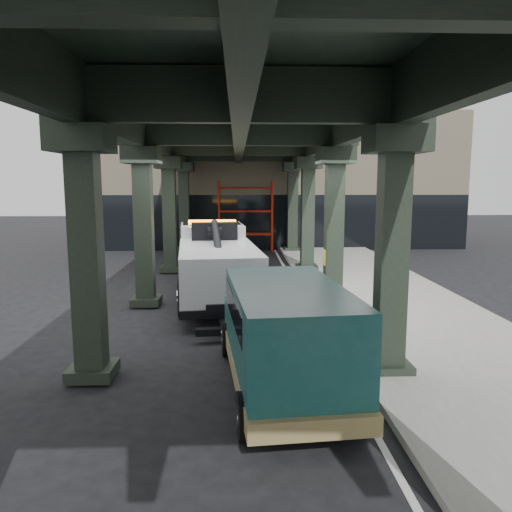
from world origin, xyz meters
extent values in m
plane|color=black|center=(0.00, 0.00, 0.00)|extent=(90.00, 90.00, 0.00)
cube|color=gray|center=(4.50, 2.00, 0.07)|extent=(5.00, 40.00, 0.15)
cube|color=silver|center=(1.70, 2.00, 0.01)|extent=(0.12, 38.00, 0.01)
cube|color=black|center=(2.60, -4.00, 2.50)|extent=(0.55, 0.55, 5.00)
cube|color=black|center=(2.60, -4.00, 4.75)|extent=(1.10, 1.10, 0.50)
cube|color=black|center=(2.60, -4.00, 0.18)|extent=(0.90, 0.90, 0.24)
cube|color=black|center=(2.60, 2.00, 2.50)|extent=(0.55, 0.55, 5.00)
cube|color=black|center=(2.60, 2.00, 4.75)|extent=(1.10, 1.10, 0.50)
cube|color=black|center=(2.60, 2.00, 0.18)|extent=(0.90, 0.90, 0.24)
cube|color=black|center=(2.60, 8.00, 2.50)|extent=(0.55, 0.55, 5.00)
cube|color=black|center=(2.60, 8.00, 4.75)|extent=(1.10, 1.10, 0.50)
cube|color=black|center=(2.60, 8.00, 0.18)|extent=(0.90, 0.90, 0.24)
cube|color=black|center=(2.60, 14.00, 2.50)|extent=(0.55, 0.55, 5.00)
cube|color=black|center=(2.60, 14.00, 4.75)|extent=(1.10, 1.10, 0.50)
cube|color=black|center=(2.60, 14.00, 0.18)|extent=(0.90, 0.90, 0.24)
cube|color=black|center=(-3.40, -4.00, 2.50)|extent=(0.55, 0.55, 5.00)
cube|color=black|center=(-3.40, -4.00, 4.75)|extent=(1.10, 1.10, 0.50)
cube|color=black|center=(-3.40, -4.00, 0.18)|extent=(0.90, 0.90, 0.24)
cube|color=black|center=(-3.40, 2.00, 2.50)|extent=(0.55, 0.55, 5.00)
cube|color=black|center=(-3.40, 2.00, 4.75)|extent=(1.10, 1.10, 0.50)
cube|color=black|center=(-3.40, 2.00, 0.18)|extent=(0.90, 0.90, 0.24)
cube|color=black|center=(-3.40, 8.00, 2.50)|extent=(0.55, 0.55, 5.00)
cube|color=black|center=(-3.40, 8.00, 4.75)|extent=(1.10, 1.10, 0.50)
cube|color=black|center=(-3.40, 8.00, 0.18)|extent=(0.90, 0.90, 0.24)
cube|color=black|center=(-3.40, 14.00, 2.50)|extent=(0.55, 0.55, 5.00)
cube|color=black|center=(-3.40, 14.00, 4.75)|extent=(1.10, 1.10, 0.50)
cube|color=black|center=(-3.40, 14.00, 0.18)|extent=(0.90, 0.90, 0.24)
cube|color=black|center=(2.60, 2.00, 5.55)|extent=(0.35, 32.00, 1.10)
cube|color=black|center=(-3.40, 2.00, 5.55)|extent=(0.35, 32.00, 1.10)
cube|color=black|center=(-0.40, 2.00, 5.55)|extent=(0.35, 32.00, 1.10)
cube|color=black|center=(-0.40, 2.00, 6.25)|extent=(7.40, 32.00, 0.30)
cube|color=#C6B793|center=(2.00, 20.00, 4.00)|extent=(22.00, 10.00, 8.00)
cylinder|color=#B3210E|center=(-1.50, 14.90, 2.00)|extent=(0.08, 0.08, 4.00)
cylinder|color=#B3210E|center=(-1.50, 14.10, 2.00)|extent=(0.08, 0.08, 4.00)
cylinder|color=#B3210E|center=(1.50, 14.90, 2.00)|extent=(0.08, 0.08, 4.00)
cylinder|color=#B3210E|center=(1.50, 14.10, 2.00)|extent=(0.08, 0.08, 4.00)
cylinder|color=#B3210E|center=(0.00, 14.90, 1.00)|extent=(3.00, 0.08, 0.08)
cylinder|color=#B3210E|center=(0.00, 14.90, 2.30)|extent=(3.00, 0.08, 0.08)
cylinder|color=#B3210E|center=(0.00, 14.90, 3.60)|extent=(3.00, 0.08, 0.08)
cube|color=black|center=(-1.18, 2.50, 0.68)|extent=(1.70, 7.33, 0.24)
cube|color=white|center=(-1.43, 4.96, 1.50)|extent=(2.50, 2.55, 1.75)
cube|color=white|center=(-1.53, 5.97, 1.02)|extent=(2.34, 0.91, 0.87)
cube|color=black|center=(-1.45, 5.20, 1.99)|extent=(2.25, 1.47, 0.82)
cube|color=white|center=(-1.06, 1.39, 1.31)|extent=(2.80, 5.06, 1.36)
cube|color=orange|center=(-1.41, 4.77, 2.47)|extent=(1.76, 0.45, 0.16)
cube|color=black|center=(-1.26, 3.32, 2.28)|extent=(1.60, 0.74, 0.58)
cylinder|color=black|center=(-1.08, 1.58, 2.04)|extent=(0.57, 3.40, 1.30)
cube|color=black|center=(-0.81, -1.07, 0.34)|extent=(0.43, 1.38, 0.17)
cube|color=black|center=(-0.75, -1.74, 0.29)|extent=(1.57, 0.40, 0.17)
cylinder|color=black|center=(-2.52, 5.14, 0.53)|extent=(0.45, 1.10, 1.07)
cylinder|color=silver|center=(-2.52, 5.14, 0.53)|extent=(0.44, 0.62, 0.59)
cylinder|color=black|center=(-0.39, 5.36, 0.53)|extent=(0.45, 1.10, 1.07)
cylinder|color=silver|center=(-0.39, 5.36, 0.53)|extent=(0.44, 0.62, 0.59)
cylinder|color=black|center=(-2.19, 1.96, 0.53)|extent=(0.45, 1.10, 1.07)
cylinder|color=silver|center=(-2.19, 1.96, 0.53)|extent=(0.44, 0.62, 0.59)
cylinder|color=black|center=(-0.07, 2.17, 0.53)|extent=(0.45, 1.10, 1.07)
cylinder|color=silver|center=(-0.07, 2.17, 0.53)|extent=(0.44, 0.62, 0.59)
cylinder|color=black|center=(-2.07, 0.70, 0.53)|extent=(0.45, 1.10, 1.07)
cylinder|color=silver|center=(-2.07, 0.70, 0.53)|extent=(0.44, 0.62, 0.59)
cylinder|color=black|center=(0.06, 0.92, 0.53)|extent=(0.45, 1.10, 1.07)
cylinder|color=silver|center=(0.06, 0.92, 0.53)|extent=(0.44, 0.62, 0.59)
cube|color=#134644|center=(0.19, -2.55, 0.87)|extent=(1.95, 1.17, 0.82)
cube|color=#134644|center=(0.42, -5.04, 1.23)|extent=(2.28, 4.26, 1.78)
cube|color=olive|center=(0.39, -4.68, 0.50)|extent=(2.41, 5.26, 0.32)
cube|color=black|center=(0.23, -2.91, 1.59)|extent=(1.80, 0.55, 0.76)
cube|color=black|center=(0.40, -4.77, 1.68)|extent=(2.23, 3.44, 0.50)
cube|color=silver|center=(0.15, -2.07, 0.50)|extent=(1.82, 0.28, 0.27)
cylinder|color=black|center=(-0.71, -2.68, 0.38)|extent=(0.32, 0.79, 0.77)
cylinder|color=silver|center=(-0.71, -2.68, 0.38)|extent=(0.33, 0.45, 0.42)
cylinder|color=black|center=(1.10, -2.51, 0.38)|extent=(0.32, 0.79, 0.77)
cylinder|color=silver|center=(1.10, -2.51, 0.38)|extent=(0.33, 0.45, 0.42)
cylinder|color=black|center=(-0.36, -6.48, 0.38)|extent=(0.32, 0.79, 0.77)
cylinder|color=silver|center=(-0.36, -6.48, 0.38)|extent=(0.33, 0.45, 0.42)
cylinder|color=black|center=(1.45, -6.32, 0.38)|extent=(0.32, 0.79, 0.77)
cylinder|color=silver|center=(1.45, -6.32, 0.38)|extent=(0.33, 0.45, 0.42)
camera|label=1|loc=(-0.47, -13.70, 3.96)|focal=35.00mm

